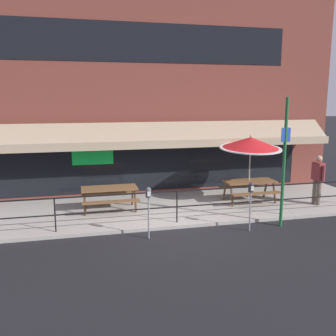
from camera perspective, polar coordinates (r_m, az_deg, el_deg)
The scene contains 11 objects.
ground_plane at distance 10.98m, azimuth 1.76°, elevation -9.24°, with size 120.00×120.00×0.00m, color black.
patio_deck at distance 12.80m, azimuth -0.60°, elevation -6.08°, with size 15.00×4.00×0.10m, color #ADA89E.
restaurant_building at distance 14.45m, azimuth -2.65°, elevation 11.81°, with size 15.00×1.60×8.13m.
patio_railing at distance 11.01m, azimuth 1.38°, elevation -4.81°, with size 13.84×0.04×0.97m.
picnic_table_left at distance 12.37m, azimuth -8.91°, elevation -3.66°, with size 1.80×1.42×0.76m.
picnic_table_centre at distance 13.52m, azimuth 12.33°, elevation -2.55°, with size 1.80×1.42×0.76m.
patio_umbrella_centre at distance 13.32m, azimuth 12.48°, elevation 3.69°, with size 2.14×2.14×2.38m.
pedestrian_walking at distance 13.82m, azimuth 21.86°, elevation -1.30°, with size 0.28×0.62×1.71m.
parking_meter_near at distance 9.90m, azimuth -3.00°, elevation -4.48°, with size 0.15×0.16×1.42m.
parking_meter_far at distance 10.73m, azimuth 12.52°, elevation -3.55°, with size 0.15×0.16×1.42m.
street_sign_pole at distance 11.23m, azimuth 17.26°, elevation 0.95°, with size 0.28×0.09×3.75m.
Camera 1 is at (-2.73, -9.96, 3.72)m, focal length 40.00 mm.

